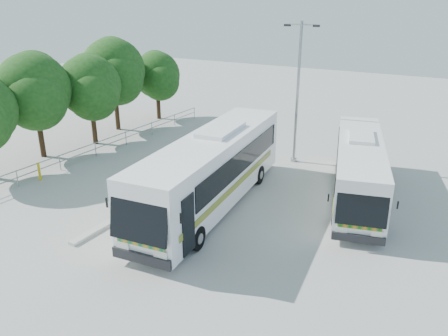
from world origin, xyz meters
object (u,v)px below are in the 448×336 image
Objects in this scene: coach_adjacent at (359,168)px; tree_far_b at (34,90)px; lamppost at (298,88)px; tree_far_e at (157,75)px; coach_main at (212,169)px; tree_far_d at (114,70)px; bollard at (39,172)px; tree_far_c at (90,86)px.

tree_far_b is at bearing 176.21° from coach_adjacent.
coach_adjacent is 6.95m from lamppost.
tree_far_e reaches higher than coach_main.
tree_far_d is 6.71× the size of bollard.
coach_main is at bearing -157.77° from coach_adjacent.
lamppost is (1.15, 8.35, 2.87)m from coach_main.
tree_far_d is 4.65m from tree_far_e.
coach_main is at bearing -43.40° from tree_far_e.
coach_adjacent is 1.28× the size of lamppost.
coach_adjacent is at bearing -40.03° from lamppost.
tree_far_b is 0.62× the size of coach_adjacent.
tree_far_c reaches higher than bollard.
tree_far_c is 13.93m from coach_main.
tree_far_e is 0.44× the size of coach_main.
tree_far_d is 0.65× the size of coach_adjacent.
tree_far_e reaches higher than bollard.
tree_far_c is at bearing -86.46° from tree_far_e.
tree_far_c is 0.57× the size of coach_adjacent.
coach_adjacent is at bearing 11.58° from tree_far_b.
coach_main is 1.19× the size of coach_adjacent.
coach_adjacent is at bearing -22.15° from tree_far_e.
tree_far_b is 1.07× the size of tree_far_c.
coach_main is 1.52× the size of lamppost.
tree_far_d is 1.24× the size of tree_far_e.
bollard is at bearing -142.05° from lamppost.
tree_far_c is 0.73× the size of lamppost.
coach_adjacent is (20.33, -3.50, -3.13)m from tree_far_d.
coach_adjacent is (6.17, 4.75, -0.32)m from coach_main.
lamppost is (14.12, 3.81, 0.62)m from tree_far_c.
coach_main is 10.90m from bollard.
lamppost reaches higher than tree_far_d.
coach_main is at bearing -30.21° from tree_far_d.
bollard is (-11.70, -10.65, -4.33)m from lamppost.
tree_far_c is at bearing 154.01° from coach_main.
tree_far_e is 15.69m from bollard.
lamppost is 16.40m from bollard.
coach_adjacent is at bearing 0.61° from tree_far_c.
tree_far_c is 0.48× the size of coach_main.
coach_main reaches higher than coach_adjacent.
tree_far_e is at bearing 142.48° from coach_adjacent.
lamppost is (15.02, 7.71, 0.31)m from tree_far_b.
bollard is at bearing -70.51° from tree_far_c.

